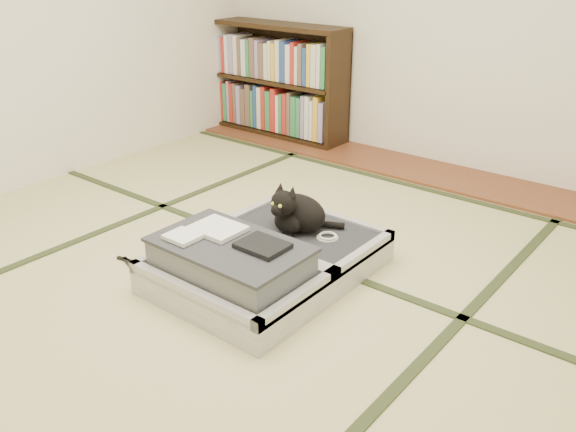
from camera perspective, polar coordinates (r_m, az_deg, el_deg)
The scene contains 8 objects.
floor at distance 3.00m, azimuth -4.95°, elevation -6.26°, with size 4.50×4.50×0.00m, color #C7BB85.
wood_strip at distance 4.52m, azimuth 12.72°, elevation 4.10°, with size 4.00×0.50×0.02m, color brown.
tatami_borders at distance 3.33m, azimuth 0.88°, elevation -2.85°, with size 4.00×4.50×0.01m.
bookcase at distance 5.22m, azimuth -1.24°, elevation 12.43°, with size 1.32×0.30×0.92m.
suitcase at distance 2.96m, azimuth -2.46°, elevation -4.16°, with size 0.80×1.07×0.31m.
cat at distance 3.11m, azimuth 0.72°, elevation 0.34°, with size 0.36×0.36×0.29m.
cable_coil at distance 3.08m, azimuth 3.71°, elevation -1.96°, with size 0.11×0.11×0.03m.
hanger at distance 3.15m, azimuth -13.16°, elevation -5.16°, with size 0.46×0.27×0.01m.
Camera 1 is at (1.81, -1.85, 1.52)m, focal length 38.00 mm.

